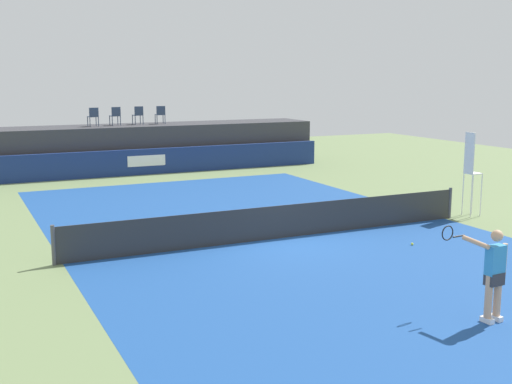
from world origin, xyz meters
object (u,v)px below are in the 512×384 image
spectator_chair_center (138,114)px  umpire_chair (471,168)px  net_post_far (450,203)px  tennis_player (493,272)px  tennis_ball (412,244)px  spectator_chair_far_left (93,116)px  net_post_near (53,245)px  spectator_chair_left (115,115)px  spectator_chair_right (160,114)px

spectator_chair_center → umpire_chair: (6.82, -15.50, -1.11)m
net_post_far → tennis_player: (-5.54, -7.32, 0.46)m
umpire_chair → net_post_far: 1.36m
net_post_far → umpire_chair: bearing=0.2°
umpire_chair → tennis_ball: bearing=-151.3°
spectator_chair_far_left → net_post_far: size_ratio=0.89×
spectator_chair_center → net_post_near: 16.91m
spectator_chair_left → tennis_ball: size_ratio=13.06×
umpire_chair → net_post_far: size_ratio=2.76×
spectator_chair_far_left → spectator_chair_left: 1.11m
umpire_chair → tennis_player: size_ratio=1.56×
spectator_chair_center → net_post_near: spectator_chair_center is taller
spectator_chair_far_left → net_post_far: (8.26, -15.16, -2.19)m
spectator_chair_right → net_post_near: 17.28m
net_post_far → tennis_player: 9.19m
spectator_chair_far_left → tennis_player: 22.71m
net_post_near → tennis_player: size_ratio=0.56×
net_post_far → tennis_ball: 4.01m
net_post_near → tennis_ball: 9.39m
spectator_chair_center → spectator_chair_far_left: bearing=-171.4°
spectator_chair_left → net_post_far: spectator_chair_left is taller
tennis_ball → spectator_chair_center: bearing=98.7°
spectator_chair_far_left → umpire_chair: (9.07, -15.16, -1.11)m
net_post_near → tennis_player: 10.04m
umpire_chair → net_post_near: 13.26m
spectator_chair_right → tennis_player: spectator_chair_right is taller
spectator_chair_left → umpire_chair: spectator_chair_left is taller
spectator_chair_far_left → spectator_chair_right: bearing=4.3°
spectator_chair_far_left → spectator_chair_left: bearing=9.4°
net_post_near → tennis_ball: size_ratio=14.71×
net_post_near → tennis_ball: (9.11, -2.24, -0.46)m
umpire_chair → tennis_player: umpire_chair is taller
net_post_far → tennis_ball: size_ratio=14.71×
spectator_chair_right → tennis_ball: (1.62, -17.65, -2.66)m
spectator_chair_right → spectator_chair_far_left: bearing=-175.7°
spectator_chair_left → umpire_chair: bearing=-62.5°
spectator_chair_far_left → net_post_near: spectator_chair_far_left is taller
spectator_chair_center → tennis_ball: bearing=-81.3°
net_post_far → tennis_ball: (-3.29, -2.24, -0.46)m
spectator_chair_left → net_post_near: (-5.23, -15.34, -2.19)m
tennis_player → spectator_chair_left: bearing=94.1°
net_post_far → spectator_chair_far_left: bearing=118.6°
spectator_chair_far_left → spectator_chair_left: (1.09, 0.18, 0.00)m
spectator_chair_far_left → tennis_player: size_ratio=0.50×
spectator_chair_center → tennis_ball: spectator_chair_center is taller
net_post_near → tennis_ball: bearing=-13.8°
spectator_chair_right → umpire_chair: bearing=-69.6°
tennis_player → tennis_ball: (2.25, 5.08, -0.92)m
spectator_chair_left → tennis_player: 22.79m
spectator_chair_center → net_post_far: 16.77m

